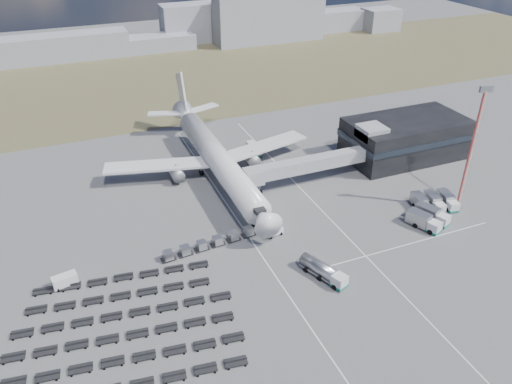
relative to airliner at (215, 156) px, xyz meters
name	(u,v)px	position (x,y,z in m)	size (l,w,h in m)	color
ground	(270,252)	(0.00, -32.38, -5.29)	(420.00, 420.00, 0.00)	#565659
grass_strip	(149,80)	(0.00, 77.62, -5.29)	(420.00, 90.00, 0.01)	brown
lane_markings	(309,232)	(9.77, -29.38, -5.29)	(47.12, 110.00, 0.01)	silver
terminal	(405,137)	(47.77, -8.41, -0.04)	(30.40, 16.40, 11.00)	black
jet_bridge	(299,167)	(15.90, -11.95, -0.24)	(30.30, 3.80, 7.05)	#939399
airliner	(215,156)	(0.00, 0.00, 0.00)	(51.59, 64.53, 17.62)	silver
skyline	(88,38)	(-15.77, 117.70, 2.43)	(292.22, 25.67, 24.13)	#90929E
fuel_tanker	(323,271)	(5.60, -42.66, -3.78)	(5.68, 9.54, 3.02)	silver
pushback_tug	(274,231)	(2.81, -27.51, -4.52)	(3.48, 1.96, 1.55)	silver
utility_van	(65,281)	(-36.58, -27.67, -4.17)	(4.16, 1.88, 2.23)	silver
catering_truck	(254,149)	(12.69, 7.30, -3.97)	(2.46, 5.69, 2.58)	silver
service_trucks_near	(428,218)	(33.43, -36.17, -3.74)	(8.13, 8.77, 2.85)	silver
service_trucks_far	(434,202)	(38.91, -31.49, -3.90)	(9.46, 7.81, 2.57)	silver
uld_row	(210,243)	(-10.19, -26.74, -4.24)	(19.39, 3.44, 1.76)	black
baggage_dollies	(122,327)	(-29.22, -41.43, -4.89)	(37.32, 29.09, 0.80)	black
floodlight_mast	(471,150)	(43.83, -33.34, 8.33)	(2.60, 2.10, 27.17)	red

